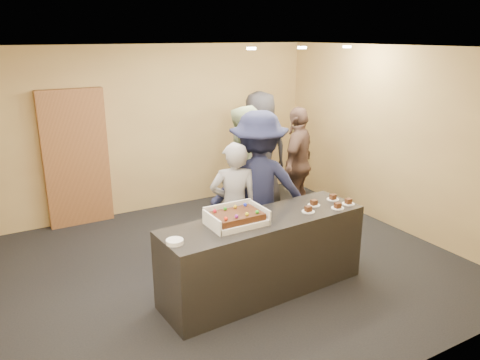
{
  "coord_description": "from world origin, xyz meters",
  "views": [
    {
      "loc": [
        -2.38,
        -4.76,
        2.85
      ],
      "look_at": [
        0.35,
        0.0,
        1.13
      ],
      "focal_mm": 35.0,
      "sensor_mm": 36.0,
      "label": 1
    }
  ],
  "objects_px": {
    "serving_counter": "(264,255)",
    "cake_box": "(236,220)",
    "storage_cabinet": "(76,159)",
    "person_sage_man": "(243,176)",
    "person_server_grey": "(234,207)",
    "plate_stack": "(175,242)",
    "sheet_cake": "(237,216)",
    "person_dark_suit": "(260,151)",
    "person_brown_extra": "(298,164)",
    "person_navy_man": "(258,188)"
  },
  "relations": [
    {
      "from": "storage_cabinet",
      "to": "person_sage_man",
      "type": "distance_m",
      "value": 2.6
    },
    {
      "from": "person_sage_man",
      "to": "person_dark_suit",
      "type": "height_order",
      "value": "person_dark_suit"
    },
    {
      "from": "person_server_grey",
      "to": "person_brown_extra",
      "type": "distance_m",
      "value": 1.96
    },
    {
      "from": "cake_box",
      "to": "person_dark_suit",
      "type": "relative_size",
      "value": 0.31
    },
    {
      "from": "plate_stack",
      "to": "person_dark_suit",
      "type": "bearing_deg",
      "value": 44.47
    },
    {
      "from": "serving_counter",
      "to": "person_brown_extra",
      "type": "relative_size",
      "value": 1.34
    },
    {
      "from": "plate_stack",
      "to": "person_sage_man",
      "type": "height_order",
      "value": "person_sage_man"
    },
    {
      "from": "storage_cabinet",
      "to": "person_dark_suit",
      "type": "relative_size",
      "value": 1.06
    },
    {
      "from": "cake_box",
      "to": "person_brown_extra",
      "type": "xyz_separation_m",
      "value": [
        2.04,
        1.63,
        -0.05
      ]
    },
    {
      "from": "plate_stack",
      "to": "person_brown_extra",
      "type": "distance_m",
      "value": 3.32
    },
    {
      "from": "storage_cabinet",
      "to": "cake_box",
      "type": "relative_size",
      "value": 3.42
    },
    {
      "from": "person_server_grey",
      "to": "person_navy_man",
      "type": "distance_m",
      "value": 0.43
    },
    {
      "from": "storage_cabinet",
      "to": "person_sage_man",
      "type": "bearing_deg",
      "value": -44.31
    },
    {
      "from": "serving_counter",
      "to": "person_navy_man",
      "type": "distance_m",
      "value": 0.98
    },
    {
      "from": "person_sage_man",
      "to": "person_dark_suit",
      "type": "distance_m",
      "value": 1.41
    },
    {
      "from": "serving_counter",
      "to": "person_server_grey",
      "type": "xyz_separation_m",
      "value": [
        -0.01,
        0.67,
        0.37
      ]
    },
    {
      "from": "storage_cabinet",
      "to": "person_navy_man",
      "type": "height_order",
      "value": "storage_cabinet"
    },
    {
      "from": "serving_counter",
      "to": "sheet_cake",
      "type": "bearing_deg",
      "value": 176.86
    },
    {
      "from": "storage_cabinet",
      "to": "cake_box",
      "type": "height_order",
      "value": "storage_cabinet"
    },
    {
      "from": "plate_stack",
      "to": "person_dark_suit",
      "type": "height_order",
      "value": "person_dark_suit"
    },
    {
      "from": "cake_box",
      "to": "storage_cabinet",
      "type": "bearing_deg",
      "value": 108.17
    },
    {
      "from": "serving_counter",
      "to": "cake_box",
      "type": "height_order",
      "value": "cake_box"
    },
    {
      "from": "cake_box",
      "to": "person_navy_man",
      "type": "xyz_separation_m",
      "value": [
        0.73,
        0.71,
        0.04
      ]
    },
    {
      "from": "person_dark_suit",
      "to": "sheet_cake",
      "type": "bearing_deg",
      "value": 64.95
    },
    {
      "from": "person_server_grey",
      "to": "person_navy_man",
      "type": "xyz_separation_m",
      "value": [
        0.39,
        0.07,
        0.16
      ]
    },
    {
      "from": "cake_box",
      "to": "person_dark_suit",
      "type": "bearing_deg",
      "value": 52.83
    },
    {
      "from": "serving_counter",
      "to": "sheet_cake",
      "type": "xyz_separation_m",
      "value": [
        -0.35,
        0.0,
        0.55
      ]
    },
    {
      "from": "plate_stack",
      "to": "person_server_grey",
      "type": "xyz_separation_m",
      "value": [
        1.1,
        0.79,
        -0.11
      ]
    },
    {
      "from": "sheet_cake",
      "to": "person_brown_extra",
      "type": "xyz_separation_m",
      "value": [
        2.04,
        1.66,
        -0.1
      ]
    },
    {
      "from": "serving_counter",
      "to": "person_brown_extra",
      "type": "distance_m",
      "value": 2.41
    },
    {
      "from": "sheet_cake",
      "to": "person_server_grey",
      "type": "xyz_separation_m",
      "value": [
        0.34,
        0.67,
        -0.18
      ]
    },
    {
      "from": "storage_cabinet",
      "to": "plate_stack",
      "type": "xyz_separation_m",
      "value": [
        0.26,
        -3.26,
        -0.12
      ]
    },
    {
      "from": "sheet_cake",
      "to": "person_dark_suit",
      "type": "xyz_separation_m",
      "value": [
        1.78,
        2.37,
        -0.01
      ]
    },
    {
      "from": "serving_counter",
      "to": "plate_stack",
      "type": "height_order",
      "value": "plate_stack"
    },
    {
      "from": "cake_box",
      "to": "person_sage_man",
      "type": "relative_size",
      "value": 0.32
    },
    {
      "from": "person_sage_man",
      "to": "person_navy_man",
      "type": "bearing_deg",
      "value": 47.37
    },
    {
      "from": "serving_counter",
      "to": "person_sage_man",
      "type": "distance_m",
      "value": 1.5
    },
    {
      "from": "serving_counter",
      "to": "person_dark_suit",
      "type": "bearing_deg",
      "value": 55.75
    },
    {
      "from": "person_dark_suit",
      "to": "cake_box",
      "type": "bearing_deg",
      "value": 64.69
    },
    {
      "from": "person_server_grey",
      "to": "person_dark_suit",
      "type": "bearing_deg",
      "value": -108.8
    },
    {
      "from": "storage_cabinet",
      "to": "sheet_cake",
      "type": "relative_size",
      "value": 4.03
    },
    {
      "from": "serving_counter",
      "to": "person_sage_man",
      "type": "bearing_deg",
      "value": 66.43
    },
    {
      "from": "person_brown_extra",
      "to": "plate_stack",
      "type": "bearing_deg",
      "value": -3.78
    },
    {
      "from": "person_brown_extra",
      "to": "person_navy_man",
      "type": "bearing_deg",
      "value": -1.03
    },
    {
      "from": "serving_counter",
      "to": "person_sage_man",
      "type": "xyz_separation_m",
      "value": [
        0.49,
        1.32,
        0.52
      ]
    },
    {
      "from": "person_brown_extra",
      "to": "cake_box",
      "type": "bearing_deg",
      "value": 2.48
    },
    {
      "from": "cake_box",
      "to": "person_navy_man",
      "type": "bearing_deg",
      "value": 44.21
    },
    {
      "from": "sheet_cake",
      "to": "person_sage_man",
      "type": "distance_m",
      "value": 1.56
    },
    {
      "from": "person_dark_suit",
      "to": "serving_counter",
      "type": "bearing_deg",
      "value": 70.74
    },
    {
      "from": "plate_stack",
      "to": "person_sage_man",
      "type": "relative_size",
      "value": 0.09
    }
  ]
}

